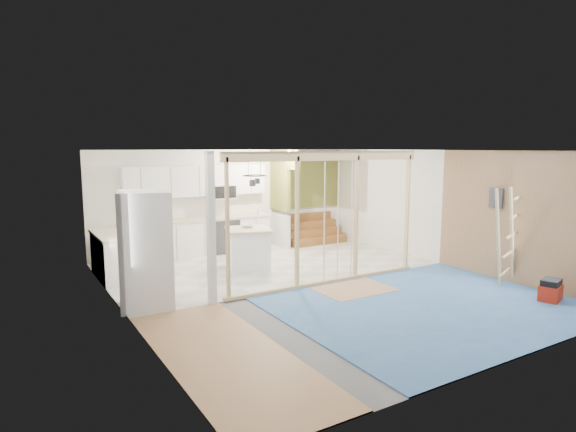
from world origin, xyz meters
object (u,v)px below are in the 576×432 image
island (248,249)px  toolbox (551,291)px  fridge (147,250)px  ladder (507,236)px

island → toolbox: 5.89m
fridge → toolbox: 6.96m
fridge → island: (2.57, 1.41, -0.53)m
fridge → ladder: bearing=-5.1°
island → toolbox: size_ratio=2.35×
fridge → toolbox: bearing=-13.5°
ladder → island: bearing=123.8°
island → toolbox: island is taller
toolbox → ladder: (0.17, 1.01, 0.79)m
fridge → island: fridge is taller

